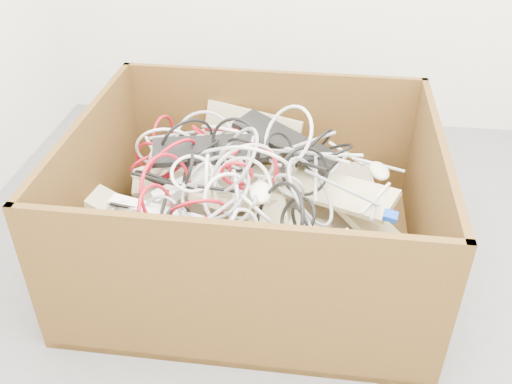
# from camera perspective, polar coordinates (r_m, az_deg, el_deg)

# --- Properties ---
(ground) EXTENTS (3.00, 3.00, 0.00)m
(ground) POSITION_cam_1_polar(r_m,az_deg,el_deg) (1.96, 7.71, -13.23)
(ground) COLOR #595A5C
(ground) RESTS_ON ground
(cardboard_box) EXTENTS (1.22, 1.02, 0.57)m
(cardboard_box) POSITION_cam_1_polar(r_m,az_deg,el_deg) (2.09, -0.54, -3.85)
(cardboard_box) COLOR #3B260E
(cardboard_box) RESTS_ON ground
(keyboard_pile) EXTENTS (1.18, 0.87, 0.31)m
(keyboard_pile) POSITION_cam_1_polar(r_m,az_deg,el_deg) (2.06, 0.08, 0.52)
(keyboard_pile) COLOR beige
(keyboard_pile) RESTS_ON cardboard_box
(mice_scatter) EXTENTS (0.97, 0.51, 0.17)m
(mice_scatter) POSITION_cam_1_polar(r_m,az_deg,el_deg) (1.97, -1.74, 1.10)
(mice_scatter) COLOR beige
(mice_scatter) RESTS_ON keyboard_pile
(power_strip_left) EXTENTS (0.28, 0.21, 0.12)m
(power_strip_left) POSITION_cam_1_polar(r_m,az_deg,el_deg) (1.96, -6.27, 1.06)
(power_strip_left) COLOR white
(power_strip_left) RESTS_ON keyboard_pile
(power_strip_right) EXTENTS (0.32, 0.08, 0.10)m
(power_strip_right) POSITION_cam_1_polar(r_m,az_deg,el_deg) (1.86, -9.99, -2.28)
(power_strip_right) COLOR white
(power_strip_right) RESTS_ON keyboard_pile
(vga_plug) EXTENTS (0.05, 0.05, 0.03)m
(vga_plug) POSITION_cam_1_polar(r_m,az_deg,el_deg) (1.84, 13.37, -2.36)
(vga_plug) COLOR blue
(vga_plug) RESTS_ON keyboard_pile
(cable_tangle) EXTENTS (1.07, 0.87, 0.44)m
(cable_tangle) POSITION_cam_1_polar(r_m,az_deg,el_deg) (1.94, -3.08, 2.28)
(cable_tangle) COLOR black
(cable_tangle) RESTS_ON keyboard_pile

